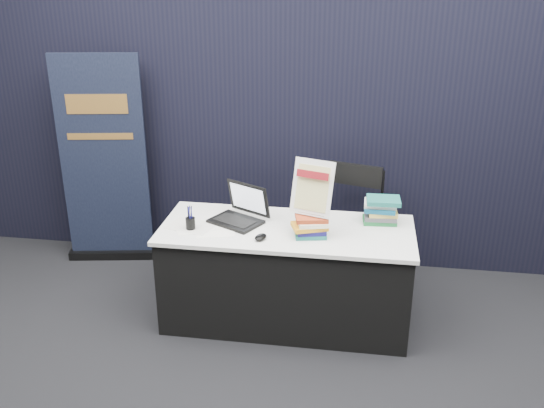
{
  "coord_description": "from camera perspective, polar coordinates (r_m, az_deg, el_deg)",
  "views": [
    {
      "loc": [
        0.49,
        -3.34,
        2.54
      ],
      "look_at": [
        -0.11,
        0.55,
        0.93
      ],
      "focal_mm": 40.0,
      "sensor_mm": 36.0,
      "label": 1
    }
  ],
  "objects": [
    {
      "name": "brochure_mid",
      "position": [
        4.37,
        -7.62,
        -2.07
      ],
      "size": [
        0.37,
        0.31,
        0.0
      ],
      "primitive_type": "cube",
      "rotation": [
        0.0,
        0.0,
        -0.28
      ],
      "color": "silver",
      "rests_on": "display_table"
    },
    {
      "name": "laptop",
      "position": [
        4.41,
        -3.32,
        -0.8
      ],
      "size": [
        0.43,
        0.43,
        0.27
      ],
      "rotation": [
        0.0,
        0.0,
        -0.49
      ],
      "color": "black",
      "rests_on": "display_table"
    },
    {
      "name": "pullup_banner",
      "position": [
        5.41,
        -15.44,
        2.82
      ],
      "size": [
        0.78,
        0.23,
        1.83
      ],
      "rotation": [
        0.0,
        0.0,
        0.17
      ],
      "color": "black",
      "rests_on": "floor"
    },
    {
      "name": "pen_cup",
      "position": [
        4.31,
        -7.68,
        -1.83
      ],
      "size": [
        0.07,
        0.07,
        0.09
      ],
      "primitive_type": "cylinder",
      "rotation": [
        0.0,
        0.0,
        -0.11
      ],
      "color": "black",
      "rests_on": "display_table"
    },
    {
      "name": "info_sign",
      "position": [
        4.1,
        3.82,
        1.47
      ],
      "size": [
        0.31,
        0.19,
        0.39
      ],
      "rotation": [
        0.0,
        0.0,
        -0.31
      ],
      "color": "black",
      "rests_on": "book_stack_tall"
    },
    {
      "name": "display_table",
      "position": [
        4.47,
        1.35,
        -6.65
      ],
      "size": [
        1.8,
        0.75,
        0.75
      ],
      "color": "black",
      "rests_on": "floor"
    },
    {
      "name": "brochure_right",
      "position": [
        4.27,
        -5.33,
        -2.61
      ],
      "size": [
        0.3,
        0.25,
        0.0
      ],
      "primitive_type": "cube",
      "rotation": [
        0.0,
        0.0,
        0.24
      ],
      "color": "white",
      "rests_on": "display_table"
    },
    {
      "name": "wall_back",
      "position": [
        7.39,
        5.07,
        16.05
      ],
      "size": [
        8.0,
        0.02,
        3.5
      ],
      "primitive_type": "cube",
      "color": "#A7A49E",
      "rests_on": "floor"
    },
    {
      "name": "book_stack_short",
      "position": [
        4.43,
        10.24,
        -0.57
      ],
      "size": [
        0.23,
        0.18,
        0.19
      ],
      "rotation": [
        0.0,
        0.0,
        0.04
      ],
      "color": "#1B6833",
      "rests_on": "display_table"
    },
    {
      "name": "stacking_chair",
      "position": [
        4.82,
        7.56,
        -2.07
      ],
      "size": [
        0.57,
        0.58,
        1.02
      ],
      "rotation": [
        0.0,
        0.0,
        -0.27
      ],
      "color": "black",
      "rests_on": "floor"
    },
    {
      "name": "drape_partition",
      "position": [
        5.14,
        2.97,
        7.13
      ],
      "size": [
        6.0,
        0.08,
        2.4
      ],
      "primitive_type": "cube",
      "color": "black",
      "rests_on": "floor"
    },
    {
      "name": "mouse",
      "position": [
        4.13,
        -1.08,
        -3.13
      ],
      "size": [
        0.1,
        0.13,
        0.03
      ],
      "primitive_type": "ellipsoid",
      "rotation": [
        0.0,
        0.0,
        -0.32
      ],
      "color": "black",
      "rests_on": "display_table"
    },
    {
      "name": "book_stack_tall",
      "position": [
        4.17,
        3.69,
        -2.04
      ],
      "size": [
        0.25,
        0.22,
        0.15
      ],
      "rotation": [
        0.0,
        0.0,
        0.26
      ],
      "color": "#19625B",
      "rests_on": "display_table"
    },
    {
      "name": "floor",
      "position": [
        4.22,
        0.3,
        -14.72
      ],
      "size": [
        8.0,
        8.0,
        0.0
      ],
      "primitive_type": "plane",
      "color": "black",
      "rests_on": "ground"
    },
    {
      "name": "brochure_left",
      "position": [
        4.35,
        -7.02,
        -2.15
      ],
      "size": [
        0.37,
        0.33,
        0.0
      ],
      "primitive_type": "cube",
      "rotation": [
        0.0,
        0.0,
        0.46
      ],
      "color": "white",
      "rests_on": "display_table"
    }
  ]
}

